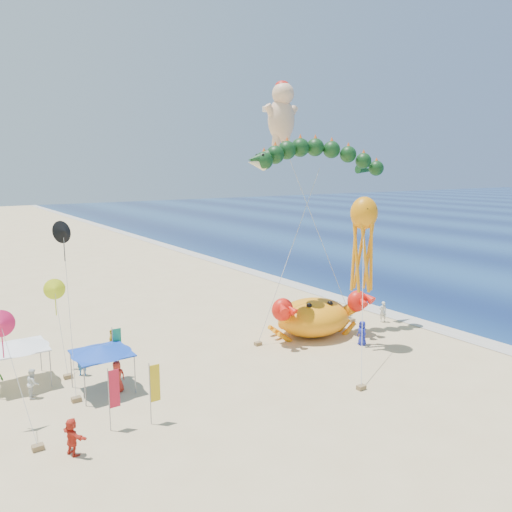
{
  "coord_description": "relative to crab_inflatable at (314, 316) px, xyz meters",
  "views": [
    {
      "loc": [
        -21.31,
        -26.37,
        12.54
      ],
      "look_at": [
        -2.0,
        2.0,
        6.5
      ],
      "focal_mm": 35.0,
      "sensor_mm": 36.0,
      "label": 1
    }
  ],
  "objects": [
    {
      "name": "octopus_kite",
      "position": [
        1.13,
        -3.63,
        6.36
      ],
      "size": [
        6.39,
        6.24,
        10.65
      ],
      "color": "orange",
      "rests_on": "ground"
    },
    {
      "name": "beachgoers",
      "position": [
        -14.47,
        -0.71,
        -0.64
      ],
      "size": [
        29.45,
        12.71,
        1.85
      ],
      "color": "gold",
      "rests_on": "ground"
    },
    {
      "name": "crab_inflatable",
      "position": [
        0.0,
        0.0,
        0.0
      ],
      "size": [
        7.87,
        5.97,
        3.45
      ],
      "color": "orange",
      "rests_on": "ground"
    },
    {
      "name": "foam_strip",
      "position": [
        9.15,
        -1.26,
        -1.51
      ],
      "size": [
        320.0,
        320.0,
        0.0
      ],
      "primitive_type": "plane",
      "color": "silver",
      "rests_on": "ground"
    },
    {
      "name": "canopy_white",
      "position": [
        -20.04,
        3.01,
        0.92
      ],
      "size": [
        3.32,
        3.32,
        2.71
      ],
      "color": "gray",
      "rests_on": "ground"
    },
    {
      "name": "cherub_kite",
      "position": [
        1.21,
        5.88,
        15.54
      ],
      "size": [
        5.02,
        6.32,
        19.51
      ],
      "color": "#EFBA92",
      "rests_on": "ground"
    },
    {
      "name": "small_kites",
      "position": [
        -18.74,
        1.02,
        4.3
      ],
      "size": [
        5.34,
        9.79,
        9.68
      ],
      "color": "#E71953",
      "rests_on": "ground"
    },
    {
      "name": "ground",
      "position": [
        -2.85,
        -1.26,
        -1.52
      ],
      "size": [
        320.0,
        320.0,
        0.0
      ],
      "primitive_type": "plane",
      "color": "#D1B784",
      "rests_on": "ground"
    },
    {
      "name": "feather_flags",
      "position": [
        -17.75,
        -2.37,
        0.49
      ],
      "size": [
        9.07,
        6.6,
        3.2
      ],
      "color": "gray",
      "rests_on": "ground"
    },
    {
      "name": "canopy_blue",
      "position": [
        -16.3,
        -0.57,
        0.92
      ],
      "size": [
        3.32,
        3.32,
        2.71
      ],
      "color": "gray",
      "rests_on": "ground"
    },
    {
      "name": "dragon_kite",
      "position": [
        0.85,
        0.92,
        11.54
      ],
      "size": [
        11.82,
        3.02,
        14.36
      ],
      "color": "black",
      "rests_on": "ground"
    }
  ]
}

